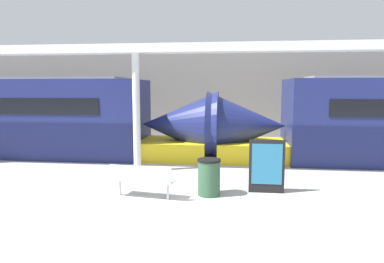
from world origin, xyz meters
The scene contains 7 objects.
ground_plane centered at (0.00, 0.00, 0.00)m, with size 60.00×60.00×0.00m, color #B2AFA8.
station_wall centered at (0.00, 10.84, 2.50)m, with size 56.00×0.20×5.00m, color gray.
bench_near centered at (-0.65, 0.94, 0.52)m, with size 1.69×0.69×0.85m.
trash_bin centered at (1.00, 1.37, 0.48)m, with size 0.60×0.60×0.95m.
poster_board centered at (2.50, 1.75, 0.72)m, with size 0.92×0.07×1.42m.
support_column_near centered at (-1.53, 3.66, 1.93)m, with size 0.24×0.24×3.87m, color silver.
canopy_beam centered at (-1.53, 3.66, 4.01)m, with size 28.00×0.60×0.28m, color silver.
Camera 1 is at (1.55, -7.22, 2.75)m, focal length 32.00 mm.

